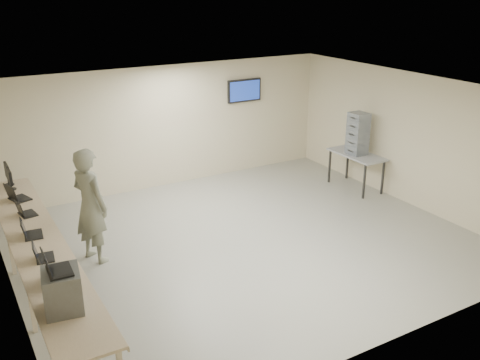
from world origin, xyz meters
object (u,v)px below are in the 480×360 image
equipment_box (62,291)px  side_table (357,157)px  workbench (39,246)px  soldier (90,206)px

equipment_box → side_table: 7.87m
equipment_box → workbench: bearing=97.2°
workbench → equipment_box: (-0.06, -1.96, 0.33)m
workbench → side_table: (7.19, 1.08, -0.06)m
workbench → side_table: workbench is taller
equipment_box → soldier: bearing=77.7°
equipment_box → side_table: size_ratio=0.36×
soldier → side_table: soldier is taller
soldier → side_table: size_ratio=1.44×
soldier → side_table: 6.21m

